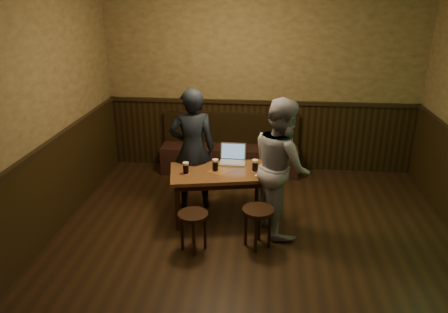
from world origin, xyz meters
The scene contains 12 objects.
room centered at (0.00, 0.22, 1.20)m, with size 5.04×6.04×2.84m.
bench centered at (-0.48, 2.75, 0.31)m, with size 2.20×0.50×0.95m.
pub_table centered at (-0.48, 1.18, 0.58)m, with size 1.36×0.94×0.67m.
stool_left centered at (-0.69, 0.39, 0.37)m, with size 0.41×0.41×0.47m.
stool_right centered at (0.04, 0.53, 0.39)m, with size 0.40×0.40×0.49m.
pint_left centered at (-0.89, 1.05, 0.74)m, with size 0.10×0.10×0.15m.
pint_mid centered at (-0.53, 1.18, 0.74)m, with size 0.10×0.10×0.16m.
pint_right centered at (-0.03, 1.22, 0.74)m, with size 0.10×0.10×0.16m.
laptop centered at (-0.34, 1.51, 0.73)m, with size 0.35×0.28×0.24m.
menu centered at (0.10, 1.09, 0.67)m, with size 0.22×0.15×0.00m, color silver.
person_suit centered at (-0.87, 1.47, 0.84)m, with size 0.61×0.40×1.67m, color black.
person_grey centered at (0.29, 0.98, 0.84)m, with size 0.82×0.64×1.68m, color #97989D.
Camera 1 is at (0.09, -3.91, 2.85)m, focal length 35.00 mm.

